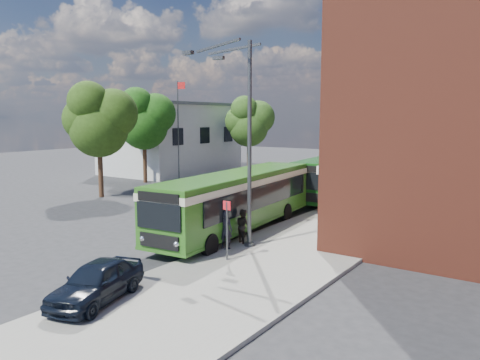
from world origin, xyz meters
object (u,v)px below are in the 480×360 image
Objects in this scene: bus_front at (238,196)px; bus_rear at (337,173)px; street_lamp at (243,141)px; parked_car at (97,281)px.

bus_front and bus_rear have the same top height.
bus_front is 1.02× the size of bus_rear.
street_lamp is 0.71× the size of bus_front.
bus_rear is at bearing 97.06° from street_lamp.
street_lamp reaches higher than bus_front.
bus_front is at bearing -90.33° from bus_rear.
bus_front reaches higher than parked_car.
bus_front is at bearing 84.22° from parked_car.
street_lamp is at bearing -50.88° from bus_front.
street_lamp is 4.23m from bus_front.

